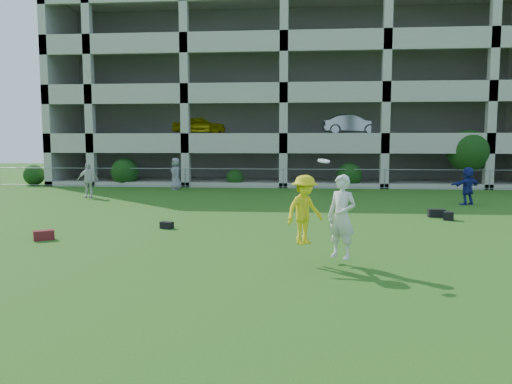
# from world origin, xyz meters

# --- Properties ---
(ground) EXTENTS (100.00, 100.00, 0.00)m
(ground) POSITION_xyz_m (0.00, 0.00, 0.00)
(ground) COLOR #235114
(ground) RESTS_ON ground
(bystander_b) EXTENTS (1.06, 0.54, 1.74)m
(bystander_b) POSITION_xyz_m (-9.60, 13.13, 0.87)
(bystander_b) COLOR silver
(bystander_b) RESTS_ON ground
(bystander_c) EXTENTS (0.98, 1.08, 1.86)m
(bystander_c) POSITION_xyz_m (-6.17, 17.40, 0.93)
(bystander_c) COLOR gray
(bystander_c) RESTS_ON ground
(bystander_d) EXTENTS (1.61, 1.19, 1.69)m
(bystander_d) POSITION_xyz_m (8.45, 11.89, 0.84)
(bystander_d) COLOR navy
(bystander_d) RESTS_ON ground
(bag_red_a) EXTENTS (0.62, 0.55, 0.28)m
(bag_red_a) POSITION_xyz_m (-6.34, 2.58, 0.14)
(bag_red_a) COLOR #511B0D
(bag_red_a) RESTS_ON ground
(bag_black_b) EXTENTS (0.46, 0.37, 0.22)m
(bag_black_b) POSITION_xyz_m (-3.31, 4.74, 0.11)
(bag_black_b) COLOR black
(bag_black_b) RESTS_ON ground
(crate_d) EXTENTS (0.44, 0.44, 0.30)m
(crate_d) POSITION_xyz_m (6.34, 7.32, 0.15)
(crate_d) COLOR black
(crate_d) RESTS_ON ground
(bag_black_e) EXTENTS (0.60, 0.31, 0.30)m
(bag_black_e) POSITION_xyz_m (6.10, 8.00, 0.15)
(bag_black_e) COLOR black
(bag_black_e) RESTS_ON ground
(bag_green_g) EXTENTS (0.58, 0.53, 0.25)m
(bag_green_g) POSITION_xyz_m (2.91, 11.62, 0.12)
(bag_green_g) COLOR #153A19
(bag_green_g) RESTS_ON ground
(frisbee_contest) EXTENTS (1.85, 1.14, 2.29)m
(frisbee_contest) POSITION_xyz_m (1.43, 0.44, 1.21)
(frisbee_contest) COLOR yellow
(frisbee_contest) RESTS_ON ground
(parking_garage) EXTENTS (30.00, 14.00, 12.00)m
(parking_garage) POSITION_xyz_m (-0.00, 27.70, 6.01)
(parking_garage) COLOR #9E998C
(parking_garage) RESTS_ON ground
(fence) EXTENTS (36.06, 0.06, 1.20)m
(fence) POSITION_xyz_m (0.00, 19.00, 0.61)
(fence) COLOR gray
(fence) RESTS_ON ground
(shrub_row) EXTENTS (34.38, 2.52, 3.50)m
(shrub_row) POSITION_xyz_m (4.59, 19.70, 1.51)
(shrub_row) COLOR #163D11
(shrub_row) RESTS_ON ground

